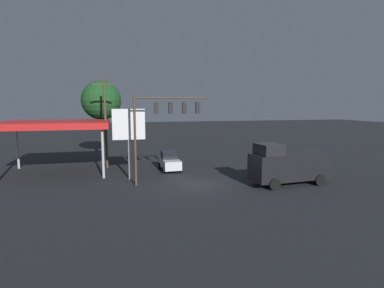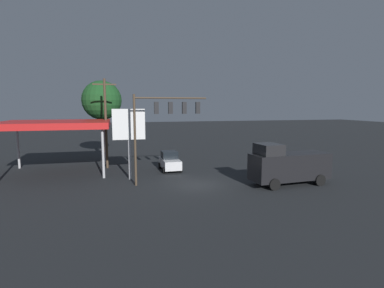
# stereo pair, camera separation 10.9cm
# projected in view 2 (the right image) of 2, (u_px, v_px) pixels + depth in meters

# --- Properties ---
(ground_plane) EXTENTS (200.00, 200.00, 0.00)m
(ground_plane) POSITION_uv_depth(u_px,v_px,m) (198.00, 185.00, 25.48)
(ground_plane) COLOR black
(traffic_signal_assembly) EXTENTS (6.19, 0.43, 7.61)m
(traffic_signal_assembly) POSITION_uv_depth(u_px,v_px,m) (163.00, 117.00, 25.07)
(traffic_signal_assembly) COLOR #473828
(traffic_signal_assembly) RESTS_ON ground
(utility_pole) EXTENTS (2.40, 0.26, 9.49)m
(utility_pole) POSITION_uv_depth(u_px,v_px,m) (106.00, 121.00, 31.69)
(utility_pole) COLOR #473828
(utility_pole) RESTS_ON ground
(gas_station_canopy) EXTENTS (10.15, 7.92, 5.16)m
(gas_station_canopy) POSITION_uv_depth(u_px,v_px,m) (56.00, 125.00, 29.37)
(gas_station_canopy) COLOR red
(gas_station_canopy) RESTS_ON ground
(price_sign) EXTENTS (2.88, 0.27, 6.40)m
(price_sign) POSITION_uv_depth(u_px,v_px,m) (129.00, 128.00, 26.74)
(price_sign) COLOR #B7B7BC
(price_sign) RESTS_ON ground
(delivery_truck) EXTENTS (6.94, 2.93, 3.58)m
(delivery_truck) POSITION_uv_depth(u_px,v_px,m) (288.00, 165.00, 25.25)
(delivery_truck) COLOR black
(delivery_truck) RESTS_ON ground
(hatchback_crossing) EXTENTS (2.03, 3.84, 1.97)m
(hatchback_crossing) POSITION_uv_depth(u_px,v_px,m) (170.00, 161.00, 31.05)
(hatchback_crossing) COLOR silver
(hatchback_crossing) RESTS_ON ground
(street_tree) EXTENTS (4.82, 4.82, 9.75)m
(street_tree) POSITION_uv_depth(u_px,v_px,m) (102.00, 100.00, 36.90)
(street_tree) COLOR #4C331E
(street_tree) RESTS_ON ground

